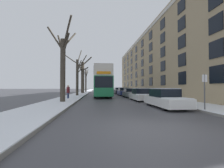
{
  "coord_description": "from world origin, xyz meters",
  "views": [
    {
      "loc": [
        -2.1,
        -5.06,
        1.46
      ],
      "look_at": [
        -0.17,
        13.17,
        1.88
      ],
      "focal_mm": 24.0,
      "sensor_mm": 36.0,
      "label": 1
    }
  ],
  "objects_px": {
    "bare_tree_left_0": "(63,64)",
    "pedestrian_left_sidewalk": "(68,92)",
    "parked_car_2": "(130,93)",
    "parked_car_3": "(124,92)",
    "bare_tree_left_1": "(77,74)",
    "bare_tree_left_2": "(83,76)",
    "parked_car_0": "(165,99)",
    "parked_car_4": "(119,91)",
    "parked_car_1": "(141,95)",
    "double_decker_bus": "(102,81)",
    "street_sign_post": "(205,90)",
    "bare_tree_left_3": "(86,79)"
  },
  "relations": [
    {
      "from": "bare_tree_left_0",
      "to": "pedestrian_left_sidewalk",
      "type": "bearing_deg",
      "value": 93.9
    },
    {
      "from": "double_decker_bus",
      "to": "parked_car_0",
      "type": "relative_size",
      "value": 2.36
    },
    {
      "from": "parked_car_0",
      "to": "parked_car_4",
      "type": "distance_m",
      "value": 22.5
    },
    {
      "from": "bare_tree_left_0",
      "to": "parked_car_4",
      "type": "height_order",
      "value": "bare_tree_left_0"
    },
    {
      "from": "parked_car_4",
      "to": "bare_tree_left_1",
      "type": "bearing_deg",
      "value": -136.85
    },
    {
      "from": "double_decker_bus",
      "to": "bare_tree_left_0",
      "type": "bearing_deg",
      "value": -113.2
    },
    {
      "from": "double_decker_bus",
      "to": "pedestrian_left_sidewalk",
      "type": "distance_m",
      "value": 6.85
    },
    {
      "from": "parked_car_1",
      "to": "parked_car_4",
      "type": "distance_m",
      "value": 16.79
    },
    {
      "from": "bare_tree_left_2",
      "to": "parked_car_1",
      "type": "relative_size",
      "value": 2.13
    },
    {
      "from": "parked_car_1",
      "to": "pedestrian_left_sidewalk",
      "type": "xyz_separation_m",
      "value": [
        -8.34,
        2.26,
        0.31
      ]
    },
    {
      "from": "bare_tree_left_1",
      "to": "pedestrian_left_sidewalk",
      "type": "xyz_separation_m",
      "value": [
        -0.23,
        -6.92,
        -2.69
      ]
    },
    {
      "from": "bare_tree_left_3",
      "to": "parked_car_4",
      "type": "distance_m",
      "value": 16.66
    },
    {
      "from": "parked_car_3",
      "to": "parked_car_4",
      "type": "bearing_deg",
      "value": 90.0
    },
    {
      "from": "parked_car_1",
      "to": "pedestrian_left_sidewalk",
      "type": "distance_m",
      "value": 8.65
    },
    {
      "from": "parked_car_0",
      "to": "parked_car_3",
      "type": "bearing_deg",
      "value": 90.0
    },
    {
      "from": "parked_car_2",
      "to": "parked_car_3",
      "type": "bearing_deg",
      "value": 90.0
    },
    {
      "from": "bare_tree_left_2",
      "to": "parked_car_3",
      "type": "distance_m",
      "value": 12.8
    },
    {
      "from": "bare_tree_left_3",
      "to": "parked_car_1",
      "type": "bearing_deg",
      "value": -75.06
    },
    {
      "from": "parked_car_1",
      "to": "parked_car_0",
      "type": "bearing_deg",
      "value": -90.0
    },
    {
      "from": "bare_tree_left_2",
      "to": "parked_car_2",
      "type": "distance_m",
      "value": 17.04
    },
    {
      "from": "bare_tree_left_3",
      "to": "parked_car_0",
      "type": "relative_size",
      "value": 1.79
    },
    {
      "from": "bare_tree_left_1",
      "to": "bare_tree_left_2",
      "type": "xyz_separation_m",
      "value": [
        -0.06,
        10.85,
        0.49
      ]
    },
    {
      "from": "pedestrian_left_sidewalk",
      "to": "parked_car_4",
      "type": "bearing_deg",
      "value": -16.85
    },
    {
      "from": "bare_tree_left_0",
      "to": "street_sign_post",
      "type": "height_order",
      "value": "bare_tree_left_0"
    },
    {
      "from": "parked_car_0",
      "to": "pedestrian_left_sidewalk",
      "type": "height_order",
      "value": "pedestrian_left_sidewalk"
    },
    {
      "from": "bare_tree_left_0",
      "to": "double_decker_bus",
      "type": "bearing_deg",
      "value": 66.8
    },
    {
      "from": "street_sign_post",
      "to": "bare_tree_left_3",
      "type": "bearing_deg",
      "value": 103.92
    },
    {
      "from": "parked_car_4",
      "to": "parked_car_3",
      "type": "bearing_deg",
      "value": -90.0
    },
    {
      "from": "bare_tree_left_1",
      "to": "street_sign_post",
      "type": "xyz_separation_m",
      "value": [
        9.51,
        -17.14,
        -2.34
      ]
    },
    {
      "from": "bare_tree_left_1",
      "to": "parked_car_2",
      "type": "relative_size",
      "value": 2.0
    },
    {
      "from": "bare_tree_left_3",
      "to": "parked_car_0",
      "type": "xyz_separation_m",
      "value": [
        8.24,
        -36.6,
        -3.32
      ]
    },
    {
      "from": "double_decker_bus",
      "to": "street_sign_post",
      "type": "relative_size",
      "value": 4.75
    },
    {
      "from": "bare_tree_left_2",
      "to": "parked_car_0",
      "type": "relative_size",
      "value": 1.89
    },
    {
      "from": "double_decker_bus",
      "to": "parked_car_4",
      "type": "distance_m",
      "value": 10.41
    },
    {
      "from": "parked_car_0",
      "to": "parked_car_2",
      "type": "bearing_deg",
      "value": 90.0
    },
    {
      "from": "double_decker_bus",
      "to": "street_sign_post",
      "type": "distance_m",
      "value": 16.33
    },
    {
      "from": "parked_car_0",
      "to": "parked_car_2",
      "type": "distance_m",
      "value": 11.2
    },
    {
      "from": "bare_tree_left_0",
      "to": "parked_car_2",
      "type": "xyz_separation_m",
      "value": [
        8.06,
        7.41,
        -2.98
      ]
    },
    {
      "from": "parked_car_2",
      "to": "street_sign_post",
      "type": "height_order",
      "value": "street_sign_post"
    },
    {
      "from": "bare_tree_left_3",
      "to": "parked_car_1",
      "type": "distance_m",
      "value": 32.14
    },
    {
      "from": "bare_tree_left_0",
      "to": "parked_car_4",
      "type": "relative_size",
      "value": 1.75
    },
    {
      "from": "parked_car_1",
      "to": "pedestrian_left_sidewalk",
      "type": "relative_size",
      "value": 2.32
    },
    {
      "from": "bare_tree_left_2",
      "to": "parked_car_2",
      "type": "height_order",
      "value": "bare_tree_left_2"
    },
    {
      "from": "street_sign_post",
      "to": "parked_car_0",
      "type": "bearing_deg",
      "value": 121.67
    },
    {
      "from": "bare_tree_left_1",
      "to": "parked_car_0",
      "type": "bearing_deg",
      "value": -61.41
    },
    {
      "from": "pedestrian_left_sidewalk",
      "to": "parked_car_0",
      "type": "bearing_deg",
      "value": -120.68
    },
    {
      "from": "bare_tree_left_2",
      "to": "bare_tree_left_3",
      "type": "distance_m",
      "value": 10.87
    },
    {
      "from": "parked_car_3",
      "to": "parked_car_4",
      "type": "relative_size",
      "value": 1.03
    },
    {
      "from": "pedestrian_left_sidewalk",
      "to": "parked_car_3",
      "type": "bearing_deg",
      "value": -31.32
    },
    {
      "from": "double_decker_bus",
      "to": "parked_car_2",
      "type": "xyz_separation_m",
      "value": [
        4.07,
        -1.9,
        -1.88
      ]
    }
  ]
}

